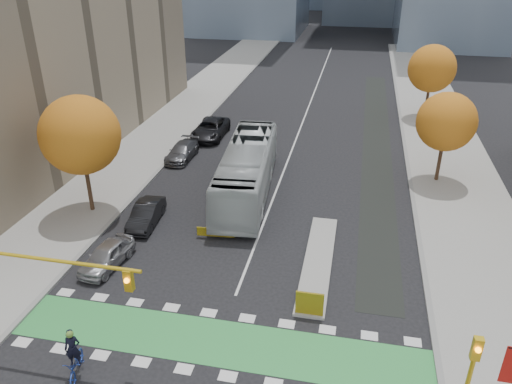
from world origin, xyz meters
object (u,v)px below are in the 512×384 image
at_px(traffic_signal_west, 23,277).
at_px(parked_car_d, 210,129).
at_px(tree_east_far, 432,69).
at_px(tree_west, 80,135).
at_px(parked_car_a, 107,256).
at_px(hazard_board, 310,304).
at_px(bus, 247,170).
at_px(traffic_signal_east, 472,366).
at_px(tree_east_near, 446,122).
at_px(parked_car_b, 146,214).
at_px(cyclist, 75,360).
at_px(parked_car_c, 182,151).

bearing_deg(traffic_signal_west, parked_car_d, 90.40).
bearing_deg(tree_east_far, tree_west, -133.30).
bearing_deg(parked_car_a, hazard_board, -1.66).
xyz_separation_m(tree_east_far, bus, (-14.56, -21.16, -3.34)).
height_order(traffic_signal_west, traffic_signal_east, traffic_signal_west).
xyz_separation_m(traffic_signal_east, bus, (-12.56, 17.35, -0.84)).
bearing_deg(bus, tree_east_near, 15.37).
relative_size(tree_west, bus, 0.60).
bearing_deg(traffic_signal_west, parked_car_b, 88.45).
bearing_deg(traffic_signal_west, tree_east_near, 48.48).
xyz_separation_m(hazard_board, tree_west, (-16.00, 7.80, 4.82)).
bearing_deg(tree_east_near, traffic_signal_west, -131.52).
relative_size(parked_car_a, parked_car_b, 0.95).
bearing_deg(traffic_signal_east, parked_car_b, 147.22).
bearing_deg(traffic_signal_east, tree_west, 150.93).
height_order(tree_east_near, parked_car_d, tree_east_near).
relative_size(hazard_board, cyclist, 0.58).
bearing_deg(tree_east_near, cyclist, -126.47).
distance_m(hazard_board, tree_east_near, 19.93).
height_order(bus, parked_car_c, bus).
height_order(tree_east_far, parked_car_b, tree_east_far).
xyz_separation_m(traffic_signal_east, parked_car_d, (-18.63, 28.38, -1.92)).
height_order(tree_west, cyclist, tree_west).
height_order(tree_east_near, tree_east_far, tree_east_far).
bearing_deg(tree_west, bus, 25.96).
distance_m(tree_east_far, parked_car_a, 38.09).
xyz_separation_m(tree_west, parked_car_c, (3.00, 10.18, -4.94)).
bearing_deg(parked_car_a, tree_east_far, 65.03).
relative_size(parked_car_b, parked_car_c, 0.92).
distance_m(tree_west, tree_east_far, 35.73).
xyz_separation_m(tree_east_far, parked_car_c, (-21.50, -15.82, -4.56)).
bearing_deg(cyclist, parked_car_c, 81.46).
xyz_separation_m(bus, parked_car_a, (-5.85, -10.68, -1.20)).
height_order(traffic_signal_west, parked_car_a, traffic_signal_west).
bearing_deg(parked_car_c, hazard_board, -52.90).
relative_size(traffic_signal_west, parked_car_c, 1.82).
bearing_deg(cyclist, traffic_signal_east, -13.19).
height_order(tree_east_far, parked_car_a, tree_east_far).
xyz_separation_m(parked_car_b, parked_car_d, (-0.51, 16.71, 0.11)).
distance_m(hazard_board, cyclist, 11.07).
height_order(traffic_signal_east, parked_car_b, traffic_signal_east).
bearing_deg(tree_west, cyclist, -64.21).
distance_m(cyclist, parked_car_b, 12.93).
height_order(tree_east_far, bus, tree_east_far).
bearing_deg(parked_car_a, traffic_signal_west, -82.53).
height_order(hazard_board, bus, bus).
xyz_separation_m(traffic_signal_east, parked_car_c, (-19.50, 22.69, -2.06)).
bearing_deg(parked_car_a, parked_car_c, 101.59).
xyz_separation_m(tree_west, bus, (9.94, 4.84, -3.72)).
height_order(tree_east_far, traffic_signal_west, tree_east_far).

